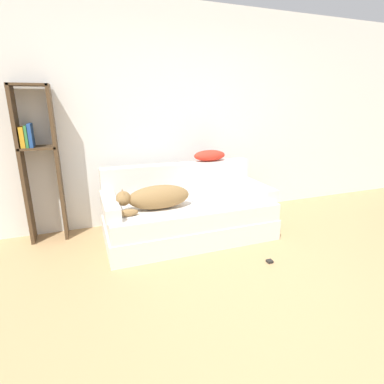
% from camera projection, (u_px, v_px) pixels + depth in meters
% --- Properties ---
extents(ground_plane, '(20.00, 20.00, 0.00)m').
position_uv_depth(ground_plane, '(292.00, 317.00, 2.23)').
color(ground_plane, tan).
extents(wall_back, '(8.11, 0.06, 2.70)m').
position_uv_depth(wall_back, '(187.00, 117.00, 3.91)').
color(wall_back, white).
rests_on(wall_back, ground_plane).
extents(couch, '(1.92, 0.91, 0.43)m').
position_uv_depth(couch, '(189.00, 220.00, 3.51)').
color(couch, silver).
rests_on(couch, ground_plane).
extents(couch_backrest, '(1.88, 0.15, 0.38)m').
position_uv_depth(couch_backrest, '(178.00, 178.00, 3.74)').
color(couch_backrest, silver).
rests_on(couch_backrest, couch).
extents(couch_arm_left, '(0.15, 0.72, 0.14)m').
position_uv_depth(couch_arm_left, '(110.00, 206.00, 3.13)').
color(couch_arm_left, silver).
rests_on(couch_arm_left, couch).
extents(couch_arm_right, '(0.15, 0.72, 0.14)m').
position_uv_depth(couch_arm_right, '(256.00, 189.00, 3.72)').
color(couch_arm_right, silver).
rests_on(couch_arm_right, couch).
extents(dog, '(0.79, 0.28, 0.26)m').
position_uv_depth(dog, '(156.00, 197.00, 3.20)').
color(dog, olive).
rests_on(dog, couch).
extents(laptop, '(0.36, 0.22, 0.02)m').
position_uv_depth(laptop, '(209.00, 202.00, 3.41)').
color(laptop, '#B7B7BC').
rests_on(laptop, couch).
extents(throw_pillow, '(0.42, 0.21, 0.14)m').
position_uv_depth(throw_pillow, '(210.00, 155.00, 3.82)').
color(throw_pillow, red).
rests_on(throw_pillow, couch_backrest).
extents(bookshelf, '(0.39, 0.26, 1.72)m').
position_uv_depth(bookshelf, '(38.00, 158.00, 3.26)').
color(bookshelf, '#4C3823').
rests_on(bookshelf, ground_plane).
extents(power_adapter, '(0.06, 0.06, 0.02)m').
position_uv_depth(power_adapter, '(270.00, 261.00, 2.99)').
color(power_adapter, black).
rests_on(power_adapter, ground_plane).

